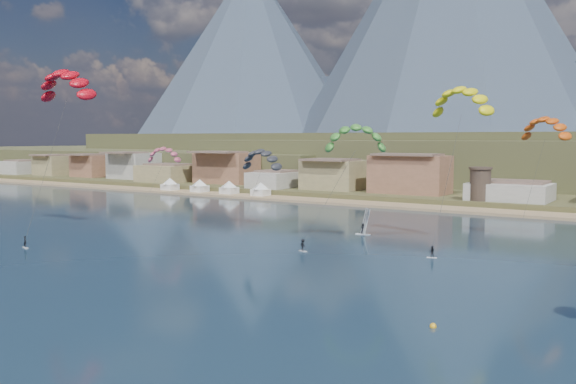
{
  "coord_description": "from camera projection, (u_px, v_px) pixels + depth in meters",
  "views": [
    {
      "loc": [
        50.25,
        -45.13,
        18.06
      ],
      "look_at": [
        0.0,
        32.0,
        10.0
      ],
      "focal_mm": 38.88,
      "sensor_mm": 36.0,
      "label": 1
    }
  ],
  "objects": [
    {
      "name": "ground",
      "position": [
        125.0,
        307.0,
        66.58
      ],
      "size": [
        2400.0,
        2400.0,
        0.0
      ],
      "primitive_type": "plane",
      "color": "black",
      "rests_on": "ground"
    },
    {
      "name": "beach",
      "position": [
        450.0,
        209.0,
        155.03
      ],
      "size": [
        2200.0,
        12.0,
        0.9
      ],
      "color": "tan",
      "rests_on": "ground"
    },
    {
      "name": "town",
      "position": [
        339.0,
        171.0,
        189.46
      ],
      "size": [
        400.0,
        24.0,
        12.0
      ],
      "color": "beige",
      "rests_on": "ground"
    },
    {
      "name": "watchtower",
      "position": [
        480.0,
        184.0,
        158.45
      ],
      "size": [
        5.82,
        5.82,
        8.6
      ],
      "color": "#47382D",
      "rests_on": "ground"
    },
    {
      "name": "beach_tents",
      "position": [
        214.0,
        183.0,
        196.19
      ],
      "size": [
        43.4,
        6.4,
        5.0
      ],
      "color": "white",
      "rests_on": "ground"
    },
    {
      "name": "kitesurfer_red",
      "position": [
        67.0,
        81.0,
        117.73
      ],
      "size": [
        16.64,
        19.36,
        34.07
      ],
      "color": "silver",
      "rests_on": "ground"
    },
    {
      "name": "kitesurfer_yellow",
      "position": [
        462.0,
        97.0,
        103.85
      ],
      "size": [
        12.28,
        18.56,
        28.81
      ],
      "color": "silver",
      "rests_on": "ground"
    },
    {
      "name": "kitesurfer_green",
      "position": [
        355.0,
        135.0,
        103.63
      ],
      "size": [
        11.21,
        15.04,
        21.82
      ],
      "color": "silver",
      "rests_on": "ground"
    },
    {
      "name": "distant_kite_pink",
      "position": [
        164.0,
        152.0,
        146.15
      ],
      "size": [
        8.89,
        7.01,
        17.53
      ],
      "color": "#262626",
      "rests_on": "ground"
    },
    {
      "name": "distant_kite_dark",
      "position": [
        261.0,
        156.0,
        123.9
      ],
      "size": [
        9.77,
        6.24,
        17.58
      ],
      "color": "#262626",
      "rests_on": "ground"
    },
    {
      "name": "distant_kite_orange",
      "position": [
        546.0,
        125.0,
        106.1
      ],
      "size": [
        9.95,
        7.66,
        23.05
      ],
      "color": "#262626",
      "rests_on": "ground"
    },
    {
      "name": "windsurfer",
      "position": [
        364.0,
        226.0,
        115.96
      ],
      "size": [
        2.81,
        3.06,
        4.9
      ],
      "color": "silver",
      "rests_on": "ground"
    },
    {
      "name": "buoy",
      "position": [
        433.0,
        326.0,
        59.37
      ],
      "size": [
        0.66,
        0.66,
        0.66
      ],
      "color": "yellow",
      "rests_on": "ground"
    }
  ]
}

